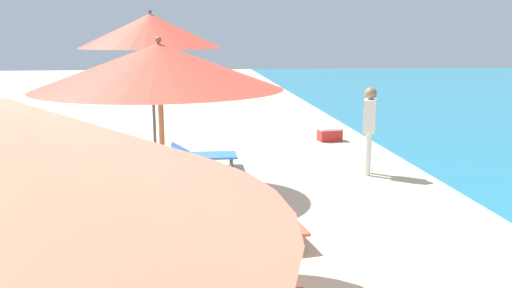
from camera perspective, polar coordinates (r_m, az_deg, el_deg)
umbrella_second at (r=4.80m, az=-10.68°, el=8.42°), size 2.27×2.27×2.49m
lounger_second_shoreside at (r=6.16m, az=-1.75°, el=-9.30°), size 1.56×0.87×0.56m
umbrella_farthest at (r=8.60m, az=-11.60°, el=12.14°), size 2.30×2.30×2.91m
lounger_farthest_shoreside at (r=9.97m, az=-5.87°, el=-1.14°), size 1.27×0.61×0.48m
lounger_farthest_inland at (r=7.74m, az=-4.96°, el=-4.64°), size 1.27×0.66×0.54m
person_walking_near at (r=9.54m, az=12.46°, el=2.35°), size 0.34×0.42×1.60m
cooler_box at (r=12.68m, az=8.17°, el=1.08°), size 0.61×0.42×0.32m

